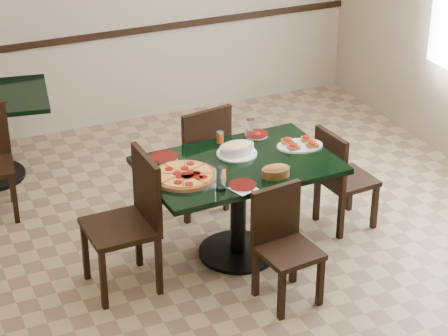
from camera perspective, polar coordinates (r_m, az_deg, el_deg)
name	(u,v)px	position (r m, az deg, el deg)	size (l,w,h in m)	color
floor	(231,263)	(6.36, 0.46, -6.23)	(5.50, 5.50, 0.00)	#8E7852
room_shell	(256,23)	(7.68, 2.10, 9.43)	(5.50, 5.50, 5.50)	white
main_table	(238,186)	(6.18, 0.95, -1.16)	(1.38, 0.91, 0.75)	black
chair_far	(200,154)	(6.78, -1.60, 0.95)	(0.49, 0.49, 0.91)	black
chair_near	(283,239)	(5.82, 3.87, -4.68)	(0.41, 0.41, 0.80)	black
chair_right	(340,175)	(6.65, 7.58, -0.44)	(0.41, 0.41, 0.81)	black
chair_left	(132,215)	(5.90, -6.04, -3.06)	(0.46, 0.46, 0.97)	black
pepperoni_pizza	(184,175)	(5.90, -2.63, -0.49)	(0.47, 0.47, 0.04)	#B1B1B8
lasagna_casserole	(237,148)	(6.20, 0.84, 1.28)	(0.29, 0.29, 0.09)	silver
bread_basket	(276,171)	(5.91, 3.40, -0.19)	(0.21, 0.15, 0.09)	brown
bruschetta_platter	(300,144)	(6.35, 4.98, 1.59)	(0.38, 0.30, 0.05)	silver
side_plate_near	(243,185)	(5.79, 1.23, -1.14)	(0.18, 0.18, 0.02)	silver
side_plate_far_r	(257,134)	(6.51, 2.14, 2.21)	(0.18, 0.18, 0.03)	silver
side_plate_far_l	(164,157)	(6.18, -3.93, 0.73)	(0.20, 0.20, 0.02)	silver
napkin_setting	(243,188)	(5.76, 1.27, -1.34)	(0.19, 0.19, 0.01)	white
water_glass_a	(250,128)	(6.46, 1.68, 2.62)	(0.06, 0.06, 0.14)	white
water_glass_b	(221,178)	(5.71, -0.23, -0.69)	(0.08, 0.08, 0.17)	white
pepper_shaker	(220,137)	(6.38, -0.26, 2.03)	(0.05, 0.05, 0.09)	#C04B14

